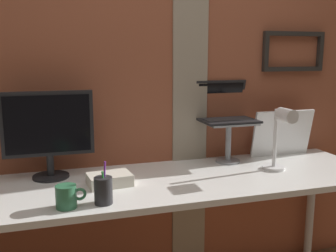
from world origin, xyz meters
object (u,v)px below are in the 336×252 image
Objects in this scene: monitor at (48,128)px; whiteboard_panel at (282,133)px; coffee_mug at (67,197)px; laptop at (224,109)px; desk_lamp at (281,133)px; pen_cup at (103,190)px.

monitor reaches higher than whiteboard_panel.
coffee_mug is at bearing -160.74° from whiteboard_panel.
laptop reaches higher than coffee_mug.
coffee_mug is (-1.09, -0.17, -0.16)m from desk_lamp.
laptop reaches higher than pen_cup.
desk_lamp is 1.12m from coffee_mug.
whiteboard_panel is at bearing 19.26° from coffee_mug.
pen_cup is (0.21, -0.42, -0.20)m from monitor.
desk_lamp is at bearing -12.43° from monitor.
coffee_mug is at bearing -171.30° from desk_lamp.
laptop is 0.81× the size of whiteboard_panel.
monitor is 1.35m from whiteboard_panel.
pen_cup is at bearing -63.74° from monitor.
monitor is 1.18m from desk_lamp.
laptop is 2.55× the size of coffee_mug.
monitor reaches higher than coffee_mug.
laptop reaches higher than desk_lamp.
monitor reaches higher than desk_lamp.
desk_lamp reaches higher than coffee_mug.
desk_lamp is at bearing 8.70° from coffee_mug.
whiteboard_panel is 1.37m from coffee_mug.
coffee_mug is (-0.15, -0.00, -0.01)m from pen_cup.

